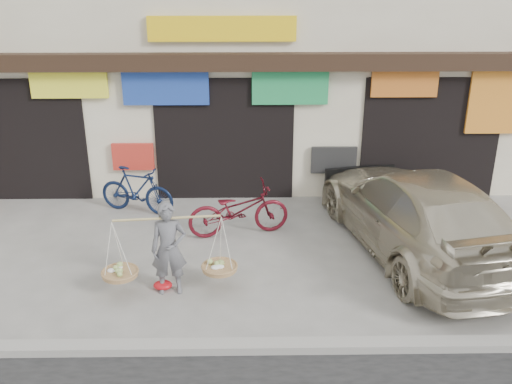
{
  "coord_description": "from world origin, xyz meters",
  "views": [
    {
      "loc": [
        0.5,
        -8.44,
        4.94
      ],
      "look_at": [
        0.65,
        0.9,
        1.17
      ],
      "focal_mm": 40.0,
      "sensor_mm": 36.0,
      "label": 1
    }
  ],
  "objects_px": {
    "bike_1": "(137,190)",
    "suv": "(416,212)",
    "street_vendor": "(169,252)",
    "bike_2": "(239,210)"
  },
  "relations": [
    {
      "from": "street_vendor",
      "to": "suv",
      "type": "xyz_separation_m",
      "value": [
        4.29,
        1.37,
        0.06
      ]
    },
    {
      "from": "street_vendor",
      "to": "bike_1",
      "type": "height_order",
      "value": "street_vendor"
    },
    {
      "from": "suv",
      "to": "street_vendor",
      "type": "bearing_deg",
      "value": 5.85
    },
    {
      "from": "bike_1",
      "to": "suv",
      "type": "bearing_deg",
      "value": -89.63
    },
    {
      "from": "bike_1",
      "to": "bike_2",
      "type": "height_order",
      "value": "bike_2"
    },
    {
      "from": "street_vendor",
      "to": "bike_2",
      "type": "bearing_deg",
      "value": 57.22
    },
    {
      "from": "bike_2",
      "to": "suv",
      "type": "distance_m",
      "value": 3.31
    },
    {
      "from": "street_vendor",
      "to": "suv",
      "type": "relative_size",
      "value": 0.38
    },
    {
      "from": "bike_2",
      "to": "bike_1",
      "type": "bearing_deg",
      "value": 50.76
    },
    {
      "from": "bike_1",
      "to": "street_vendor",
      "type": "bearing_deg",
      "value": -142.24
    }
  ]
}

